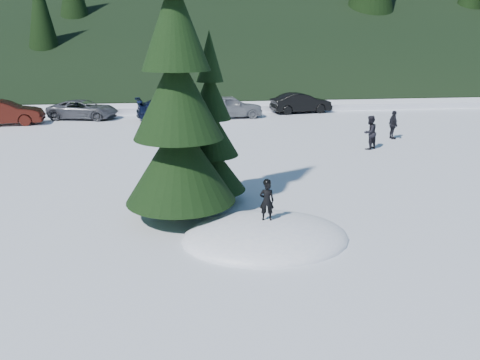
{
  "coord_description": "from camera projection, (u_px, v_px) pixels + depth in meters",
  "views": [
    {
      "loc": [
        -2.19,
        -11.31,
        5.11
      ],
      "look_at": [
        -0.46,
        1.81,
        1.1
      ],
      "focal_mm": 35.0,
      "sensor_mm": 36.0,
      "label": 1
    }
  ],
  "objects": [
    {
      "name": "car_2",
      "position": [
        83.0,
        109.0,
        30.87
      ],
      "size": [
        4.84,
        3.02,
        1.25
      ],
      "primitive_type": "imported",
      "rotation": [
        0.0,
        0.0,
        1.35
      ],
      "color": "#4D4E55",
      "rests_on": "ground"
    },
    {
      "name": "car_1",
      "position": [
        3.0,
        113.0,
        28.64
      ],
      "size": [
        4.77,
        2.15,
        1.52
      ],
      "primitive_type": "imported",
      "rotation": [
        0.0,
        0.0,
        1.69
      ],
      "color": "#3C110B",
      "rests_on": "ground"
    },
    {
      "name": "adult_1",
      "position": [
        393.0,
        125.0,
        24.65
      ],
      "size": [
        0.37,
        0.88,
        1.51
      ],
      "primitive_type": "imported",
      "rotation": [
        0.0,
        0.0,
        1.57
      ],
      "color": "black",
      "rests_on": "ground"
    },
    {
      "name": "spruce_short",
      "position": [
        211.0,
        138.0,
        14.76
      ],
      "size": [
        2.2,
        2.2,
        5.37
      ],
      "color": "black",
      "rests_on": "ground"
    },
    {
      "name": "snow_mound",
      "position": [
        266.0,
        238.0,
        12.48
      ],
      "size": [
        4.48,
        3.52,
        0.96
      ],
      "primitive_type": "ellipsoid",
      "color": "white",
      "rests_on": "ground"
    },
    {
      "name": "car_3",
      "position": [
        177.0,
        108.0,
        30.55
      ],
      "size": [
        5.46,
        2.91,
        1.51
      ],
      "primitive_type": "imported",
      "rotation": [
        0.0,
        0.0,
        1.73
      ],
      "color": "black",
      "rests_on": "ground"
    },
    {
      "name": "car_5",
      "position": [
        301.0,
        103.0,
        33.41
      ],
      "size": [
        4.47,
        2.16,
        1.41
      ],
      "primitive_type": "imported",
      "rotation": [
        0.0,
        0.0,
        1.73
      ],
      "color": "black",
      "rests_on": "ground"
    },
    {
      "name": "adult_0",
      "position": [
        370.0,
        132.0,
        22.33
      ],
      "size": [
        1.0,
        0.95,
        1.62
      ],
      "primitive_type": "imported",
      "rotation": [
        0.0,
        0.0,
        3.74
      ],
      "color": "black",
      "rests_on": "ground"
    },
    {
      "name": "car_4",
      "position": [
        229.0,
        107.0,
        31.28
      ],
      "size": [
        4.55,
        2.11,
        1.51
      ],
      "primitive_type": "imported",
      "rotation": [
        0.0,
        0.0,
        1.65
      ],
      "color": "gray",
      "rests_on": "ground"
    },
    {
      "name": "ground",
      "position": [
        266.0,
        238.0,
        12.48
      ],
      "size": [
        200.0,
        200.0,
        0.0
      ],
      "primitive_type": "plane",
      "color": "white",
      "rests_on": "ground"
    },
    {
      "name": "spruce_tall",
      "position": [
        178.0,
        106.0,
        12.95
      ],
      "size": [
        3.2,
        3.2,
        8.6
      ],
      "color": "black",
      "rests_on": "ground"
    },
    {
      "name": "child_skier",
      "position": [
        267.0,
        201.0,
        12.31
      ],
      "size": [
        0.43,
        0.32,
        1.06
      ],
      "primitive_type": "imported",
      "rotation": [
        0.0,
        0.0,
        2.96
      ],
      "color": "black",
      "rests_on": "snow_mound"
    }
  ]
}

